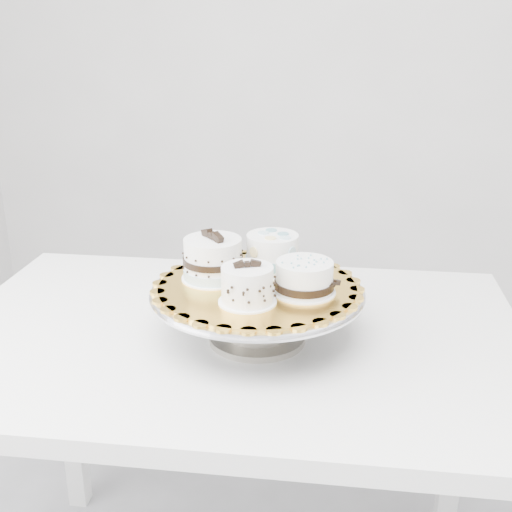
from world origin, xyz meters
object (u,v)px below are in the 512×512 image
(cake_board, at_px, (257,287))
(cake_dots, at_px, (272,253))
(cake_banded, at_px, (213,261))
(table, at_px, (233,370))
(cake_ribbon, at_px, (305,278))
(cake_stand, at_px, (257,305))
(cake_swirl, at_px, (247,286))

(cake_board, relative_size, cake_dots, 2.80)
(cake_board, xyz_separation_m, cake_banded, (-0.09, 0.01, 0.04))
(table, distance_m, cake_board, 0.21)
(table, bearing_deg, cake_dots, 31.72)
(cake_ribbon, bearing_deg, table, -168.23)
(table, xyz_separation_m, cake_ribbon, (0.15, -0.03, 0.23))
(cake_banded, bearing_deg, table, 65.45)
(cake_stand, relative_size, cake_ribbon, 2.96)
(cake_ribbon, bearing_deg, cake_stand, -160.82)
(cake_stand, xyz_separation_m, cake_dots, (0.01, 0.08, 0.08))
(cake_stand, relative_size, cake_dots, 3.05)
(cake_board, bearing_deg, table, 157.39)
(cake_banded, distance_m, cake_dots, 0.12)
(table, bearing_deg, cake_ribbon, -21.59)
(cake_stand, distance_m, cake_board, 0.04)
(cake_dots, bearing_deg, cake_board, -116.04)
(cake_board, height_order, cake_ribbon, cake_ribbon)
(cake_board, relative_size, cake_swirl, 2.99)
(cake_swirl, xyz_separation_m, cake_banded, (-0.10, 0.09, 0.00))
(table, relative_size, cake_stand, 3.14)
(cake_swirl, bearing_deg, cake_board, 64.84)
(cake_swirl, distance_m, cake_dots, 0.16)
(cake_stand, bearing_deg, table, 157.39)
(table, height_order, cake_banded, cake_banded)
(cake_board, bearing_deg, cake_swirl, -85.28)
(cake_swirl, bearing_deg, cake_dots, 60.43)
(cake_banded, height_order, cake_ribbon, cake_banded)
(table, xyz_separation_m, cake_stand, (0.06, -0.02, 0.16))
(table, distance_m, cake_stand, 0.17)
(cake_board, relative_size, cake_banded, 2.41)
(table, relative_size, cake_swirl, 10.22)
(cake_stand, distance_m, cake_swirl, 0.11)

